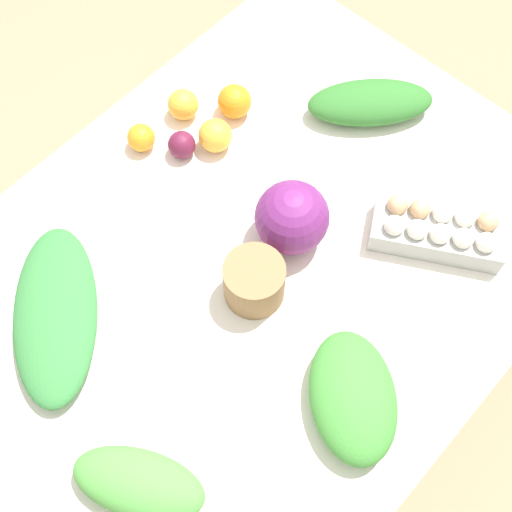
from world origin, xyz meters
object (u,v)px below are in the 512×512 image
paper_bag (254,281)px  orange_2 (141,138)px  cabbage_purple (292,218)px  greens_bunch_scallion (353,397)px  orange_3 (235,101)px  greens_bunch_dandelion (370,102)px  egg_carton (438,230)px  greens_bunch_beet_tops (56,314)px  greens_bunch_chard (139,483)px  orange_0 (183,104)px  beet_root (182,145)px  orange_1 (215,136)px

paper_bag → orange_2: 0.45m
cabbage_purple → greens_bunch_scallion: 0.39m
cabbage_purple → orange_3: size_ratio=1.96×
paper_bag → greens_bunch_dandelion: size_ratio=0.43×
egg_carton → greens_bunch_beet_tops: bearing=25.6°
cabbage_purple → greens_bunch_chard: size_ratio=0.63×
orange_0 → orange_3: size_ratio=0.91×
egg_carton → greens_bunch_beet_tops: size_ratio=0.76×
greens_bunch_dandelion → egg_carton: bearing=-118.2°
orange_0 → egg_carton: bearing=-78.6°
paper_bag → orange_3: paper_bag is taller
greens_bunch_scallion → orange_3: 0.74m
egg_carton → greens_bunch_dandelion: size_ratio=1.01×
greens_bunch_scallion → orange_2: 0.75m
cabbage_purple → beet_root: (-0.01, 0.33, -0.05)m
egg_carton → orange_2: bearing=-8.5°
paper_bag → orange_1: paper_bag is taller
paper_bag → orange_3: size_ratio=1.57×
greens_bunch_beet_tops → orange_3: bearing=9.0°
greens_bunch_scallion → orange_1: greens_bunch_scallion is taller
paper_bag → greens_bunch_dandelion: (0.53, 0.12, -0.02)m
cabbage_purple → greens_bunch_scallion: size_ratio=0.60×
cabbage_purple → orange_3: cabbage_purple is taller
greens_bunch_beet_tops → cabbage_purple: bearing=-24.9°
greens_bunch_chard → beet_root: 0.74m
orange_0 → orange_1: size_ratio=0.94×
orange_1 → orange_2: 0.17m
orange_3 → greens_bunch_beet_tops: bearing=-171.0°
greens_bunch_dandelion → orange_0: bearing=133.3°
egg_carton → paper_bag: bearing=30.0°
egg_carton → beet_root: 0.60m
paper_bag → orange_3: (0.31, 0.35, -0.01)m
greens_bunch_chard → orange_0: 0.85m
greens_bunch_beet_tops → orange_0: (0.54, 0.18, 0.00)m
orange_2 → greens_bunch_scallion: bearing=-101.0°
cabbage_purple → orange_2: (-0.05, 0.41, -0.05)m
cabbage_purple → beet_root: bearing=91.0°
cabbage_purple → orange_2: cabbage_purple is taller
greens_bunch_scallion → orange_1: (0.26, 0.61, -0.00)m
greens_bunch_beet_tops → orange_3: (0.63, 0.10, 0.01)m
greens_bunch_chard → greens_bunch_beet_tops: (0.11, 0.36, -0.00)m
greens_bunch_scallion → greens_bunch_chard: bearing=154.4°
orange_1 → greens_bunch_scallion: bearing=-112.9°
orange_3 → beet_root: bearing=177.2°
cabbage_purple → beet_root: size_ratio=2.48×
orange_1 → orange_3: 0.11m
greens_bunch_chard → orange_2: (0.52, 0.55, -0.01)m
orange_1 → orange_3: size_ratio=0.97×
egg_carton → beet_root: egg_carton is taller
egg_carton → greens_bunch_chard: (-0.78, 0.09, -0.01)m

